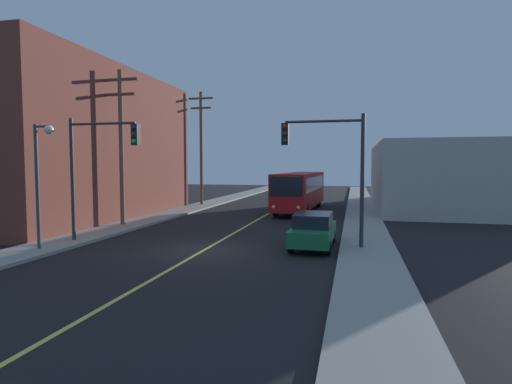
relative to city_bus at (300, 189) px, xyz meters
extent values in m
plane|color=black|center=(-2.20, -17.06, -1.82)|extent=(120.00, 120.00, 0.00)
cube|color=gray|center=(-9.45, -7.06, -1.74)|extent=(2.50, 90.00, 0.15)
cube|color=gray|center=(5.05, -7.06, -1.74)|extent=(2.50, 90.00, 0.15)
cube|color=#D8CC4C|center=(-2.20, -2.06, -1.81)|extent=(0.16, 60.00, 0.01)
cube|color=brown|center=(-15.70, -8.35, 3.47)|extent=(10.00, 19.59, 10.58)
cube|color=black|center=(-10.74, -8.35, -0.22)|extent=(0.06, 13.71, 1.30)
cube|color=black|center=(-10.74, -8.35, 2.98)|extent=(0.06, 13.71, 1.30)
cube|color=black|center=(-10.74, -8.35, 6.18)|extent=(0.06, 13.71, 1.30)
cube|color=#B2B2A8|center=(12.30, 5.10, 1.04)|extent=(12.00, 19.89, 5.71)
cube|color=black|center=(6.34, 5.10, -0.22)|extent=(0.06, 13.93, 1.30)
cube|color=maroon|center=(0.00, 0.01, 0.01)|extent=(3.04, 12.09, 2.75)
cube|color=black|center=(-0.24, -5.96, 0.53)|extent=(2.35, 0.18, 1.40)
cube|color=black|center=(0.24, 5.99, 0.63)|extent=(2.30, 0.17, 1.10)
cube|color=black|center=(-1.25, 0.06, 0.53)|extent=(0.48, 10.19, 1.10)
cube|color=black|center=(1.25, -0.04, 0.53)|extent=(0.48, 10.19, 1.10)
cube|color=orange|center=(-0.24, -5.95, 1.13)|extent=(1.79, 0.13, 0.30)
sphere|color=#F9D872|center=(-1.14, -5.97, -0.92)|extent=(0.24, 0.24, 0.24)
sphere|color=#F9D872|center=(0.65, -6.04, -0.92)|extent=(0.24, 0.24, 0.24)
cylinder|color=black|center=(-1.29, -4.14, -1.32)|extent=(0.34, 1.01, 1.00)
cylinder|color=black|center=(0.95, -4.23, -1.32)|extent=(0.34, 1.01, 1.00)
cylinder|color=black|center=(-0.98, 3.56, -1.32)|extent=(0.34, 1.01, 1.00)
cylinder|color=black|center=(1.27, 3.46, -1.32)|extent=(0.34, 1.01, 1.00)
cube|color=#196038|center=(2.57, -15.32, -1.15)|extent=(1.90, 4.44, 0.70)
cube|color=black|center=(2.57, -15.32, -0.50)|extent=(1.67, 2.50, 0.60)
cylinder|color=black|center=(1.74, -16.80, -1.50)|extent=(0.23, 0.64, 0.64)
cylinder|color=black|center=(3.34, -16.84, -1.50)|extent=(0.23, 0.64, 0.64)
cylinder|color=black|center=(1.80, -13.80, -1.50)|extent=(0.23, 0.64, 0.64)
cylinder|color=black|center=(3.40, -13.84, -1.50)|extent=(0.23, 0.64, 0.64)
cylinder|color=brown|center=(-9.75, -11.35, 3.12)|extent=(0.28, 0.28, 9.57)
cube|color=#4C3D2D|center=(-9.75, -11.35, 7.30)|extent=(2.40, 0.16, 0.16)
cube|color=#4C3D2D|center=(-9.75, -11.35, 6.40)|extent=(2.00, 0.16, 0.16)
cylinder|color=brown|center=(-9.69, 2.37, 3.60)|extent=(0.28, 0.28, 10.54)
cube|color=#4C3D2D|center=(-9.69, 2.37, 8.27)|extent=(2.40, 0.16, 0.16)
cube|color=#4C3D2D|center=(-9.69, 2.37, 7.37)|extent=(2.00, 0.16, 0.16)
cylinder|color=#2D2D33|center=(-9.15, -16.83, 1.33)|extent=(0.18, 0.18, 6.00)
cylinder|color=#2D2D33|center=(-7.40, -16.83, 4.03)|extent=(3.50, 0.12, 0.12)
cube|color=black|center=(-5.65, -16.83, 3.48)|extent=(0.32, 0.36, 1.00)
sphere|color=#2D2D2D|center=(-5.65, -17.02, 3.80)|extent=(0.22, 0.22, 0.22)
sphere|color=#2D2D2D|center=(-5.65, -17.02, 3.48)|extent=(0.22, 0.22, 0.22)
sphere|color=green|center=(-5.65, -17.02, 3.16)|extent=(0.22, 0.22, 0.22)
cylinder|color=#2D2D33|center=(4.75, -15.48, 1.33)|extent=(0.18, 0.18, 6.00)
cylinder|color=#2D2D33|center=(3.00, -15.48, 4.03)|extent=(3.50, 0.12, 0.12)
cube|color=black|center=(1.25, -15.48, 3.48)|extent=(0.32, 0.36, 1.00)
sphere|color=red|center=(1.25, -15.67, 3.80)|extent=(0.22, 0.22, 0.22)
sphere|color=#2D2D2D|center=(1.25, -15.67, 3.48)|extent=(0.22, 0.22, 0.22)
sphere|color=#2D2D2D|center=(1.25, -15.67, 3.16)|extent=(0.22, 0.22, 0.22)
cylinder|color=#38383D|center=(-9.25, -19.06, 1.08)|extent=(0.16, 0.16, 5.50)
cylinder|color=#38383D|center=(-8.90, -19.06, 3.73)|extent=(0.70, 0.10, 0.10)
sphere|color=#EAE5C6|center=(-8.55, -19.06, 3.58)|extent=(0.40, 0.40, 0.40)
camera|label=1|loc=(4.39, -34.63, 2.05)|focal=29.09mm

